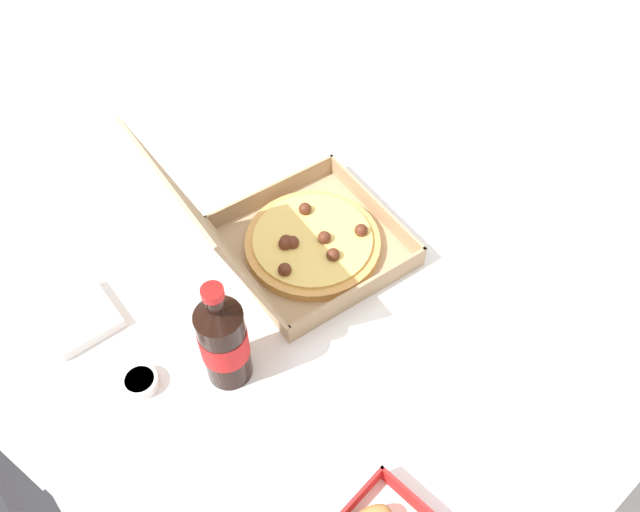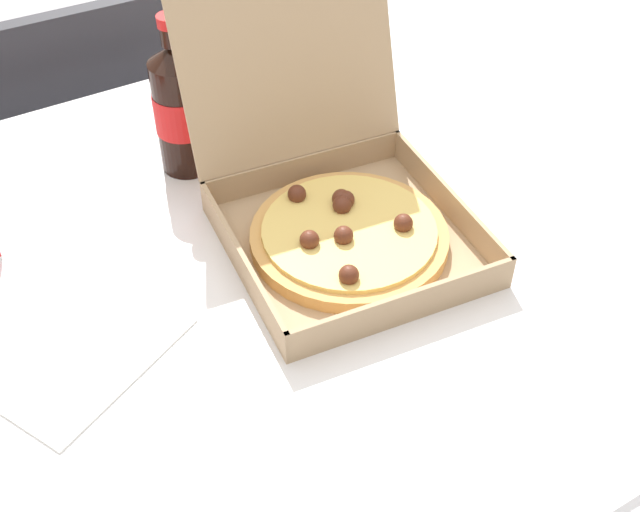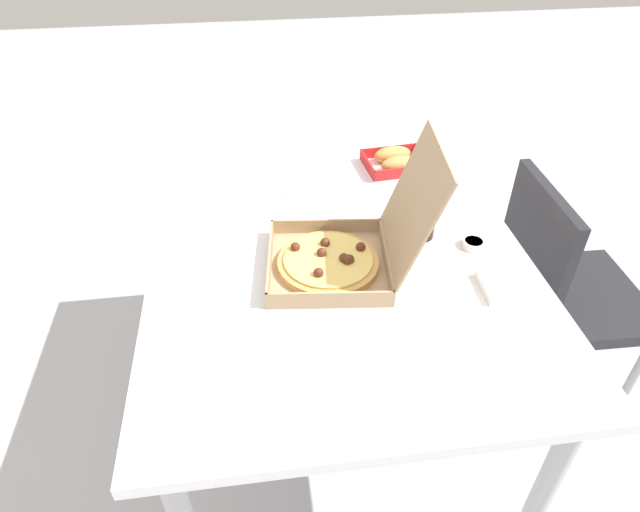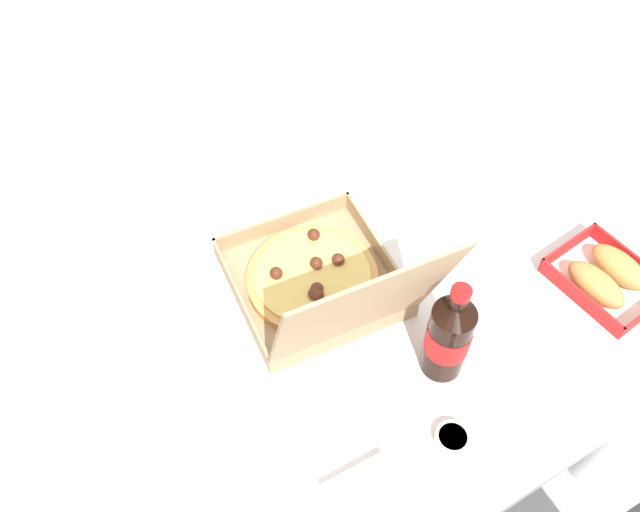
% 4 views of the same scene
% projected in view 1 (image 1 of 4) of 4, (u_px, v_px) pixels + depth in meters
% --- Properties ---
extents(ground_plane, '(10.00, 10.00, 0.00)m').
position_uv_depth(ground_plane, '(318.00, 440.00, 1.72)').
color(ground_plane, '#B2B2B7').
extents(dining_table, '(1.14, 0.94, 0.74)m').
position_uv_depth(dining_table, '(318.00, 304.00, 1.20)').
color(dining_table, white).
rests_on(dining_table, ground_plane).
extents(pizza_box_open, '(0.33, 0.41, 0.32)m').
position_uv_depth(pizza_box_open, '(296.00, 241.00, 1.12)').
color(pizza_box_open, tan).
rests_on(pizza_box_open, dining_table).
extents(cola_bottle, '(0.07, 0.07, 0.22)m').
position_uv_depth(cola_bottle, '(223.00, 340.00, 0.95)').
color(cola_bottle, black).
rests_on(cola_bottle, dining_table).
extents(paper_menu, '(0.25, 0.23, 0.00)m').
position_uv_depth(paper_menu, '(453.00, 376.00, 1.01)').
color(paper_menu, white).
rests_on(paper_menu, dining_table).
extents(napkin_pile, '(0.11, 0.11, 0.02)m').
position_uv_depth(napkin_pile, '(80.00, 318.00, 1.07)').
color(napkin_pile, white).
rests_on(napkin_pile, dining_table).
extents(dipping_sauce_cup, '(0.06, 0.06, 0.02)m').
position_uv_depth(dipping_sauce_cup, '(140.00, 382.00, 1.00)').
color(dipping_sauce_cup, white).
rests_on(dipping_sauce_cup, dining_table).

